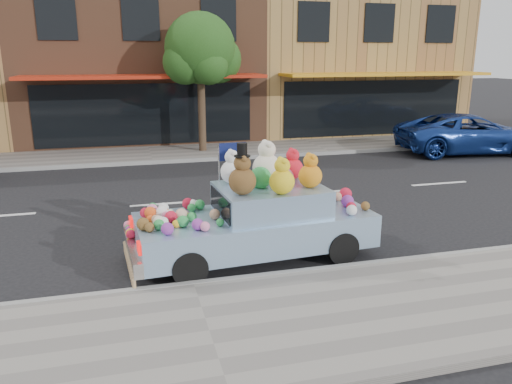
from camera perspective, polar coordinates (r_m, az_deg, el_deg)
name	(u,v)px	position (r m, az deg, el deg)	size (l,w,h in m)	color
ground	(166,204)	(12.95, -10.25, -1.34)	(120.00, 120.00, 0.00)	black
near_sidewalk	(209,334)	(6.97, -5.35, -15.88)	(60.00, 3.00, 0.12)	gray
far_sidewalk	(150,154)	(19.25, -11.98, 4.23)	(60.00, 3.00, 0.12)	gray
near_kerb	(194,286)	(8.27, -7.15, -10.58)	(60.00, 0.12, 0.13)	gray
far_kerb	(153,162)	(17.78, -11.69, 3.35)	(60.00, 0.12, 0.13)	gray
storefront_mid	(139,56)	(24.38, -13.25, 14.92)	(10.00, 9.80, 7.30)	brown
storefront_right	(339,56)	(26.70, 9.51, 15.11)	(10.00, 9.80, 7.30)	#9F7B42
street_tree	(201,55)	(19.17, -6.34, 15.35)	(3.00, 2.70, 5.22)	#38281C
car_blue	(469,134)	(20.98, 23.12, 6.15)	(2.50, 5.43, 1.51)	navy
art_car	(256,217)	(9.20, 0.02, -2.88)	(4.59, 2.04, 2.24)	black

